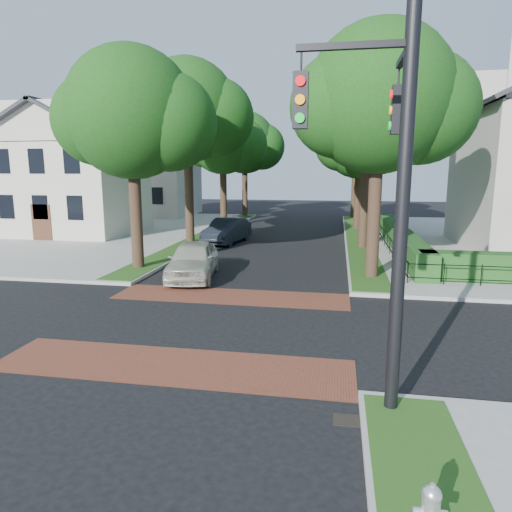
# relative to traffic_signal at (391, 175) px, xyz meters

# --- Properties ---
(ground) EXTENTS (120.00, 120.00, 0.00)m
(ground) POSITION_rel_traffic_signal_xyz_m (-4.89, 4.41, -4.71)
(ground) COLOR black
(ground) RESTS_ON ground
(sidewalk_nw) EXTENTS (30.00, 30.00, 0.15)m
(sidewalk_nw) POSITION_rel_traffic_signal_xyz_m (-24.39, 23.41, -4.63)
(sidewalk_nw) COLOR gray
(sidewalk_nw) RESTS_ON ground
(crosswalk_far) EXTENTS (9.00, 2.20, 0.01)m
(crosswalk_far) POSITION_rel_traffic_signal_xyz_m (-4.89, 7.61, -4.70)
(crosswalk_far) COLOR brown
(crosswalk_far) RESTS_ON ground
(crosswalk_near) EXTENTS (9.00, 2.20, 0.01)m
(crosswalk_near) POSITION_rel_traffic_signal_xyz_m (-4.89, 1.21, -4.70)
(crosswalk_near) COLOR brown
(crosswalk_near) RESTS_ON ground
(storm_drain) EXTENTS (0.65, 0.45, 0.01)m
(storm_drain) POSITION_rel_traffic_signal_xyz_m (-0.59, -0.59, -4.70)
(storm_drain) COLOR black
(storm_drain) RESTS_ON ground
(grass_strip_ne) EXTENTS (1.60, 29.80, 0.02)m
(grass_strip_ne) POSITION_rel_traffic_signal_xyz_m (0.51, 23.51, -4.55)
(grass_strip_ne) COLOR #1A3E11
(grass_strip_ne) RESTS_ON sidewalk_ne
(grass_strip_nw) EXTENTS (1.60, 29.80, 0.02)m
(grass_strip_nw) POSITION_rel_traffic_signal_xyz_m (-10.29, 23.51, -4.55)
(grass_strip_nw) COLOR #1A3E11
(grass_strip_nw) RESTS_ON sidewalk_nw
(tree_right_near) EXTENTS (7.75, 6.67, 10.66)m
(tree_right_near) POSITION_rel_traffic_signal_xyz_m (0.72, 11.65, 2.92)
(tree_right_near) COLOR black
(tree_right_near) RESTS_ON sidewalk_ne
(tree_right_mid) EXTENTS (8.25, 7.09, 11.22)m
(tree_right_mid) POSITION_rel_traffic_signal_xyz_m (0.72, 19.66, 3.28)
(tree_right_mid) COLOR black
(tree_right_mid) RESTS_ON sidewalk_ne
(tree_right_far) EXTENTS (7.25, 6.23, 9.74)m
(tree_right_far) POSITION_rel_traffic_signal_xyz_m (0.71, 28.64, 2.20)
(tree_right_far) COLOR black
(tree_right_far) RESTS_ON sidewalk_ne
(tree_right_back) EXTENTS (7.50, 6.45, 10.20)m
(tree_right_back) POSITION_rel_traffic_signal_xyz_m (0.72, 37.64, 2.56)
(tree_right_back) COLOR black
(tree_right_back) RESTS_ON sidewalk_ne
(tree_left_near) EXTENTS (7.50, 6.45, 10.20)m
(tree_left_near) POSITION_rel_traffic_signal_xyz_m (-10.28, 11.64, 2.56)
(tree_left_near) COLOR black
(tree_left_near) RESTS_ON sidewalk_nw
(tree_left_mid) EXTENTS (8.00, 6.88, 11.48)m
(tree_left_mid) POSITION_rel_traffic_signal_xyz_m (-10.28, 19.66, 3.64)
(tree_left_mid) COLOR black
(tree_left_mid) RESTS_ON sidewalk_nw
(tree_left_far) EXTENTS (7.00, 6.02, 9.86)m
(tree_left_far) POSITION_rel_traffic_signal_xyz_m (-10.29, 28.63, 2.41)
(tree_left_far) COLOR black
(tree_left_far) RESTS_ON sidewalk_nw
(tree_left_back) EXTENTS (7.75, 6.66, 10.44)m
(tree_left_back) POSITION_rel_traffic_signal_xyz_m (-10.28, 37.65, 2.70)
(tree_left_back) COLOR black
(tree_left_back) RESTS_ON sidewalk_nw
(hedge_main_road) EXTENTS (1.00, 18.00, 1.20)m
(hedge_main_road) POSITION_rel_traffic_signal_xyz_m (2.81, 19.41, -3.96)
(hedge_main_road) COLOR #174418
(hedge_main_road) RESTS_ON sidewalk_ne
(fence_main_road) EXTENTS (0.06, 18.00, 0.90)m
(fence_main_road) POSITION_rel_traffic_signal_xyz_m (2.01, 19.41, -4.11)
(fence_main_road) COLOR black
(fence_main_road) RESTS_ON sidewalk_ne
(house_left_near) EXTENTS (10.00, 9.00, 10.14)m
(house_left_near) POSITION_rel_traffic_signal_xyz_m (-20.38, 22.41, 0.33)
(house_left_near) COLOR beige
(house_left_near) RESTS_ON sidewalk_nw
(house_left_far) EXTENTS (10.00, 9.00, 10.14)m
(house_left_far) POSITION_rel_traffic_signal_xyz_m (-20.38, 36.41, 0.33)
(house_left_far) COLOR #B8B1A5
(house_left_far) RESTS_ON sidewalk_nw
(traffic_signal) EXTENTS (2.17, 2.00, 8.00)m
(traffic_signal) POSITION_rel_traffic_signal_xyz_m (0.00, 0.00, 0.00)
(traffic_signal) COLOR black
(traffic_signal) RESTS_ON sidewalk_se
(parked_car_front) EXTENTS (2.71, 5.15, 1.67)m
(parked_car_front) POSITION_rel_traffic_signal_xyz_m (-7.26, 10.30, -3.87)
(parked_car_front) COLOR #BAB8A8
(parked_car_front) RESTS_ON ground
(parked_car_middle) EXTENTS (2.49, 5.20, 1.64)m
(parked_car_middle) POSITION_rel_traffic_signal_xyz_m (-8.13, 20.26, -3.88)
(parked_car_middle) COLOR black
(parked_car_middle) RESTS_ON ground
(parked_car_rear) EXTENTS (2.56, 4.89, 1.35)m
(parked_car_rear) POSITION_rel_traffic_signal_xyz_m (-8.49, 23.22, -4.03)
(parked_car_rear) COLOR slate
(parked_car_rear) RESTS_ON ground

